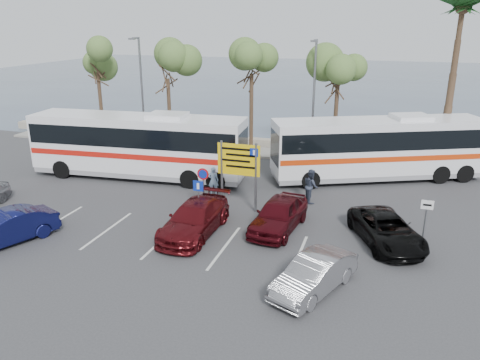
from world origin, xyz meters
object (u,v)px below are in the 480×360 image
(direction_sign, at_px, (239,165))
(coach_bus_left, at_px, (139,147))
(car_blue, at_px, (6,228))
(car_silver_b, at_px, (314,275))
(car_red, at_px, (279,214))
(suv_black, at_px, (387,230))
(car_maroon, at_px, (195,219))
(pedestrian_near, at_px, (213,181))
(street_lamp_right, at_px, (314,94))
(coach_bus_right, at_px, (378,150))
(street_lamp_left, at_px, (141,86))
(pedestrian_far, at_px, (311,186))

(direction_sign, xyz_separation_m, coach_bus_left, (-7.50, 3.30, -0.53))
(car_blue, relative_size, car_silver_b, 1.09)
(coach_bus_left, relative_size, car_red, 2.99)
(coach_bus_left, height_order, suv_black, coach_bus_left)
(car_maroon, bearing_deg, car_red, 25.85)
(suv_black, bearing_deg, pedestrian_near, 134.78)
(street_lamp_right, height_order, suv_black, street_lamp_right)
(direction_sign, xyz_separation_m, suv_black, (7.30, -1.70, -1.78))
(coach_bus_right, xyz_separation_m, suv_black, (0.80, -9.00, -1.19))
(direction_sign, height_order, coach_bus_right, coach_bus_right)
(street_lamp_right, height_order, coach_bus_left, street_lamp_right)
(street_lamp_left, bearing_deg, car_blue, -81.64)
(pedestrian_near, bearing_deg, coach_bus_left, -30.82)
(street_lamp_left, distance_m, pedestrian_far, 16.86)
(street_lamp_right, distance_m, car_maroon, 14.49)
(coach_bus_right, distance_m, suv_black, 9.11)
(direction_sign, xyz_separation_m, car_silver_b, (4.90, -6.46, -1.77))
(direction_sign, height_order, car_red, direction_sign)
(car_blue, bearing_deg, direction_sign, 62.41)
(car_blue, relative_size, suv_black, 0.93)
(car_red, bearing_deg, street_lamp_right, 99.13)
(street_lamp_left, bearing_deg, car_maroon, -53.87)
(direction_sign, relative_size, suv_black, 0.77)
(street_lamp_left, relative_size, direction_sign, 2.23)
(pedestrian_far, bearing_deg, pedestrian_near, 67.44)
(street_lamp_right, xyz_separation_m, suv_black, (5.30, -12.02, -3.95))
(street_lamp_right, relative_size, car_blue, 1.85)
(direction_sign, distance_m, pedestrian_far, 4.29)
(pedestrian_far, bearing_deg, direction_sign, 96.75)
(pedestrian_far, bearing_deg, coach_bus_left, 57.20)
(direction_sign, distance_m, car_blue, 10.96)
(direction_sign, bearing_deg, street_lamp_right, 79.06)
(suv_black, height_order, pedestrian_near, pedestrian_near)
(street_lamp_left, height_order, coach_bus_left, street_lamp_left)
(suv_black, bearing_deg, street_lamp_right, 89.07)
(street_lamp_left, height_order, suv_black, street_lamp_left)
(car_blue, bearing_deg, coach_bus_right, 67.21)
(street_lamp_right, bearing_deg, car_maroon, -102.63)
(car_maroon, bearing_deg, coach_bus_left, 135.84)
(coach_bus_left, bearing_deg, street_lamp_right, 36.46)
(suv_black, relative_size, car_silver_b, 1.17)
(car_silver_b, bearing_deg, direction_sign, 150.66)
(street_lamp_right, bearing_deg, street_lamp_left, 180.00)
(street_lamp_right, bearing_deg, car_silver_b, -80.20)
(direction_sign, relative_size, pedestrian_far, 1.97)
(car_maroon, bearing_deg, direction_sign, 73.79)
(street_lamp_left, xyz_separation_m, car_red, (13.50, -12.02, -3.84))
(pedestrian_near, xyz_separation_m, pedestrian_far, (5.40, 0.44, 0.11))
(car_maroon, bearing_deg, street_lamp_left, 127.66)
(suv_black, xyz_separation_m, pedestrian_near, (-9.37, 3.50, 0.15))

